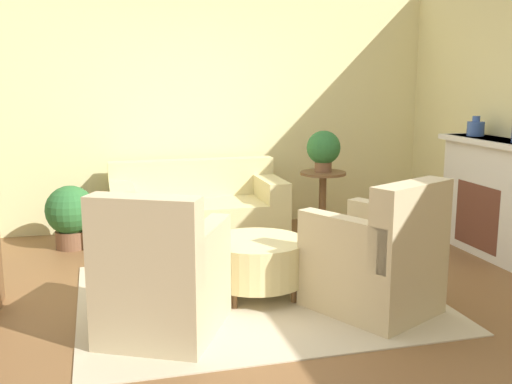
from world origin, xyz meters
TOP-DOWN VIEW (x-y plane):
  - ground_plane at (0.00, 0.00)m, footprint 16.00×16.00m
  - wall_back at (0.00, 2.52)m, footprint 8.92×0.12m
  - rug at (0.00, 0.00)m, footprint 2.76×2.27m
  - couch at (-0.15, 1.92)m, footprint 1.84×0.88m
  - armchair_left at (-0.80, -0.52)m, footprint 1.03×1.09m
  - armchair_right at (0.80, -0.52)m, footprint 1.03×1.09m
  - ottoman_table at (0.02, 0.04)m, footprint 0.80×0.80m
  - side_table at (1.21, 1.65)m, footprint 0.50×0.50m
  - fireplace at (2.56, 0.55)m, footprint 0.44×1.32m
  - vase_mantel_near at (2.55, 0.89)m, footprint 0.17×0.17m
  - potted_plant_on_side_table at (1.21, 1.65)m, footprint 0.37×0.37m
  - potted_plant_floor at (-1.46, 1.87)m, footprint 0.51×0.51m

SIDE VIEW (x-z plane):
  - ground_plane at x=0.00m, z-range 0.00..0.00m
  - rug at x=0.00m, z-range 0.00..0.01m
  - ottoman_table at x=0.02m, z-range 0.07..0.52m
  - couch at x=-0.15m, z-range -0.11..0.72m
  - potted_plant_floor at x=-1.46m, z-range 0.03..0.68m
  - armchair_left at x=-0.80m, z-range -0.12..0.89m
  - armchair_right at x=0.80m, z-range -0.12..0.89m
  - side_table at x=1.21m, z-range 0.12..0.84m
  - fireplace at x=2.56m, z-range 0.03..1.17m
  - potted_plant_on_side_table at x=1.21m, z-range 0.74..1.19m
  - vase_mantel_near at x=2.55m, z-range 1.13..1.33m
  - wall_back at x=0.00m, z-range 0.00..2.80m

